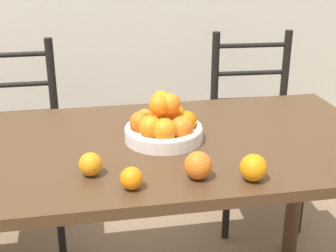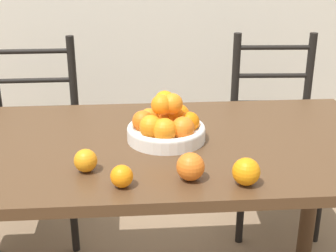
{
  "view_description": "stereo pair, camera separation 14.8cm",
  "coord_description": "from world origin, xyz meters",
  "px_view_note": "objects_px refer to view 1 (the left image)",
  "views": [
    {
      "loc": [
        -0.09,
        -1.42,
        1.39
      ],
      "look_at": [
        0.16,
        -0.07,
        0.85
      ],
      "focal_mm": 50.0,
      "sensor_mm": 36.0,
      "label": 1
    },
    {
      "loc": [
        0.06,
        -1.44,
        1.39
      ],
      "look_at": [
        0.16,
        -0.07,
        0.85
      ],
      "focal_mm": 50.0,
      "sensor_mm": 36.0,
      "label": 2
    }
  ],
  "objects_px": {
    "orange_loose_0": "(132,178)",
    "chair_right": "(254,134)",
    "orange_loose_1": "(91,164)",
    "orange_loose_3": "(253,168)",
    "orange_loose_2": "(198,165)",
    "fruit_bowl": "(164,125)",
    "chair_left": "(16,151)"
  },
  "relations": [
    {
      "from": "chair_right",
      "to": "chair_left",
      "type": "bearing_deg",
      "value": -176.69
    },
    {
      "from": "orange_loose_1",
      "to": "chair_left",
      "type": "height_order",
      "value": "chair_left"
    },
    {
      "from": "orange_loose_2",
      "to": "fruit_bowl",
      "type": "bearing_deg",
      "value": 99.33
    },
    {
      "from": "fruit_bowl",
      "to": "orange_loose_1",
      "type": "xyz_separation_m",
      "value": [
        -0.25,
        -0.21,
        -0.02
      ]
    },
    {
      "from": "orange_loose_0",
      "to": "orange_loose_2",
      "type": "distance_m",
      "value": 0.19
    },
    {
      "from": "orange_loose_3",
      "to": "chair_right",
      "type": "relative_size",
      "value": 0.08
    },
    {
      "from": "orange_loose_0",
      "to": "chair_right",
      "type": "height_order",
      "value": "chair_right"
    },
    {
      "from": "chair_right",
      "to": "orange_loose_0",
      "type": "bearing_deg",
      "value": -123.17
    },
    {
      "from": "orange_loose_2",
      "to": "orange_loose_3",
      "type": "relative_size",
      "value": 1.03
    },
    {
      "from": "orange_loose_2",
      "to": "chair_left",
      "type": "height_order",
      "value": "chair_left"
    },
    {
      "from": "orange_loose_1",
      "to": "chair_right",
      "type": "distance_m",
      "value": 1.29
    },
    {
      "from": "fruit_bowl",
      "to": "orange_loose_1",
      "type": "height_order",
      "value": "fruit_bowl"
    },
    {
      "from": "orange_loose_1",
      "to": "orange_loose_3",
      "type": "distance_m",
      "value": 0.46
    },
    {
      "from": "orange_loose_2",
      "to": "chair_right",
      "type": "distance_m",
      "value": 1.17
    },
    {
      "from": "orange_loose_2",
      "to": "chair_right",
      "type": "relative_size",
      "value": 0.08
    },
    {
      "from": "fruit_bowl",
      "to": "orange_loose_0",
      "type": "height_order",
      "value": "fruit_bowl"
    },
    {
      "from": "orange_loose_3",
      "to": "chair_left",
      "type": "bearing_deg",
      "value": 127.92
    },
    {
      "from": "orange_loose_1",
      "to": "orange_loose_3",
      "type": "relative_size",
      "value": 0.88
    },
    {
      "from": "orange_loose_3",
      "to": "chair_right",
      "type": "height_order",
      "value": "chair_right"
    },
    {
      "from": "fruit_bowl",
      "to": "orange_loose_0",
      "type": "xyz_separation_m",
      "value": [
        -0.14,
        -0.31,
        -0.02
      ]
    },
    {
      "from": "fruit_bowl",
      "to": "orange_loose_2",
      "type": "relative_size",
      "value": 3.29
    },
    {
      "from": "fruit_bowl",
      "to": "orange_loose_2",
      "type": "height_order",
      "value": "fruit_bowl"
    },
    {
      "from": "orange_loose_1",
      "to": "orange_loose_3",
      "type": "bearing_deg",
      "value": -14.26
    },
    {
      "from": "fruit_bowl",
      "to": "orange_loose_0",
      "type": "relative_size",
      "value": 4.19
    },
    {
      "from": "orange_loose_0",
      "to": "orange_loose_3",
      "type": "relative_size",
      "value": 0.81
    },
    {
      "from": "orange_loose_0",
      "to": "orange_loose_2",
      "type": "height_order",
      "value": "orange_loose_2"
    },
    {
      "from": "chair_left",
      "to": "chair_right",
      "type": "height_order",
      "value": "same"
    },
    {
      "from": "fruit_bowl",
      "to": "chair_right",
      "type": "distance_m",
      "value": 0.98
    },
    {
      "from": "orange_loose_0",
      "to": "chair_left",
      "type": "bearing_deg",
      "value": 114.24
    },
    {
      "from": "orange_loose_0",
      "to": "orange_loose_3",
      "type": "distance_m",
      "value": 0.34
    },
    {
      "from": "orange_loose_1",
      "to": "orange_loose_0",
      "type": "bearing_deg",
      "value": -43.55
    },
    {
      "from": "fruit_bowl",
      "to": "orange_loose_3",
      "type": "relative_size",
      "value": 3.4
    }
  ]
}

